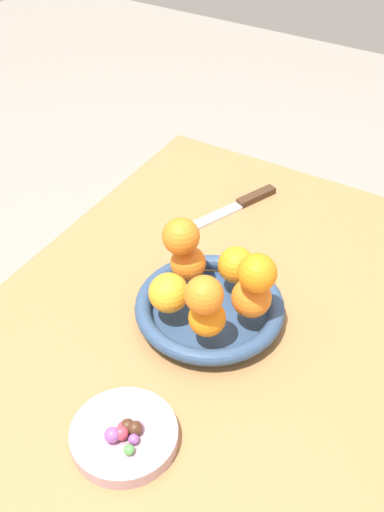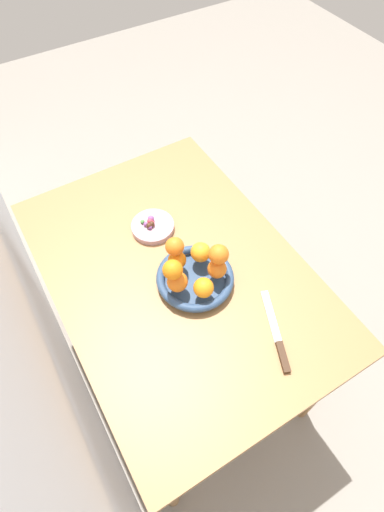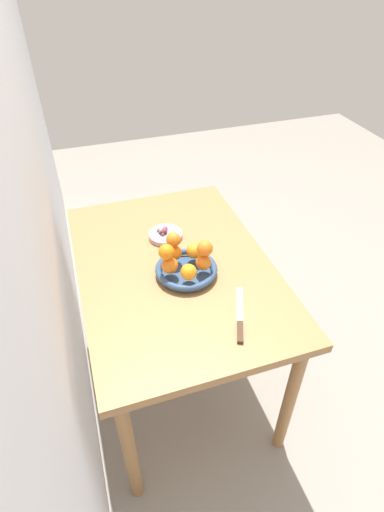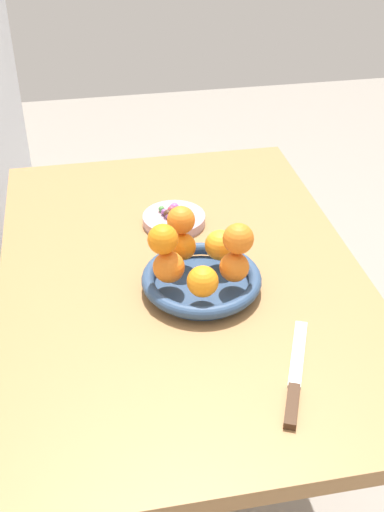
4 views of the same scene
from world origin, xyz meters
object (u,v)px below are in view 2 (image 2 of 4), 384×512
object	(u,v)px
dining_table	(177,284)
candy_ball_7	(152,224)
candy_ball_0	(146,224)
candy_ball_3	(152,223)
orange_0	(201,252)
candy_ball_5	(148,226)
knife	(277,337)
candy_ball_1	(150,221)
candy_ball_4	(149,228)
orange_7	(219,254)
orange_6	(176,247)
orange_4	(217,269)
candy_dish	(153,227)
candy_ball_2	(151,219)
orange_2	(177,282)
orange_5	(173,270)
fruit_bowl	(195,278)
orange_3	(204,288)
candy_ball_6	(142,222)
orange_1	(177,260)

from	to	relation	value
dining_table	candy_ball_7	size ratio (longest dim) A/B	55.33
candy_ball_0	candy_ball_3	bearing A→B (deg)	-109.70
dining_table	orange_0	bearing A→B (deg)	-108.00
candy_ball_5	knife	size ratio (longest dim) A/B	0.08
candy_ball_1	candy_ball_3	distance (m)	0.01
candy_ball_4	knife	xyz separation A→B (m)	(-0.53, -0.14, -0.02)
orange_7	candy_ball_0	bearing A→B (deg)	19.34
candy_ball_3	orange_6	bearing A→B (deg)	175.98
knife	dining_table	bearing A→B (deg)	20.76
orange_4	orange_6	size ratio (longest dim) A/B	1.03
orange_0	candy_dish	bearing A→B (deg)	15.92
orange_4	candy_ball_1	size ratio (longest dim) A/B	2.96
candy_ball_3	candy_ball_7	xyz separation A→B (m)	(-0.00, 0.00, 0.00)
orange_7	candy_ball_2	size ratio (longest dim) A/B	2.81
candy_ball_0	candy_ball_2	xyz separation A→B (m)	(0.01, -0.03, 0.00)
orange_2	orange_7	world-z (taller)	orange_7
orange_2	candy_ball_4	xyz separation A→B (m)	(0.26, -0.04, -0.04)
candy_ball_3	knife	xyz separation A→B (m)	(-0.54, -0.12, -0.03)
candy_dish	orange_0	size ratio (longest dim) A/B	2.32
orange_2	orange_5	world-z (taller)	orange_5
orange_4	knife	xyz separation A→B (m)	(-0.25, -0.05, -0.06)
fruit_bowl	orange_3	xyz separation A→B (m)	(-0.07, 0.01, 0.05)
fruit_bowl	candy_ball_6	world-z (taller)	fruit_bowl
orange_5	knife	world-z (taller)	orange_5
dining_table	orange_1	size ratio (longest dim) A/B	19.28
candy_ball_4	orange_1	bearing A→B (deg)	-179.23
candy_ball_2	candy_ball_6	world-z (taller)	candy_ball_2
orange_3	candy_ball_4	bearing A→B (deg)	3.72
orange_2	candy_ball_1	world-z (taller)	orange_2
candy_ball_4	orange_2	bearing A→B (deg)	172.25
orange_7	knife	world-z (taller)	orange_7
candy_ball_0	candy_ball_6	size ratio (longest dim) A/B	1.01
orange_3	orange_5	xyz separation A→B (m)	(0.06, 0.06, 0.06)
knife	candy_ball_2	bearing A→B (deg)	11.52
orange_3	candy_ball_7	world-z (taller)	orange_3
orange_3	candy_dish	bearing A→B (deg)	0.33
candy_dish	orange_7	xyz separation A→B (m)	(-0.28, -0.08, 0.12)
candy_dish	candy_ball_2	bearing A→B (deg)	-13.63
fruit_bowl	orange_4	bearing A→B (deg)	-117.87
orange_2	candy_ball_3	bearing A→B (deg)	-11.22
orange_7	orange_6	bearing A→B (deg)	46.55
candy_ball_2	candy_ball_7	bearing A→B (deg)	157.75
candy_ball_5	candy_ball_7	distance (m)	0.01
orange_1	dining_table	bearing A→B (deg)	-4.90
knife	candy_ball_0	bearing A→B (deg)	14.35
orange_5	candy_ball_4	distance (m)	0.27
orange_1	candy_ball_4	bearing A→B (deg)	0.77
fruit_bowl	orange_7	distance (m)	0.13
knife	orange_3	bearing A→B (deg)	28.40
orange_3	candy_ball_4	world-z (taller)	orange_3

